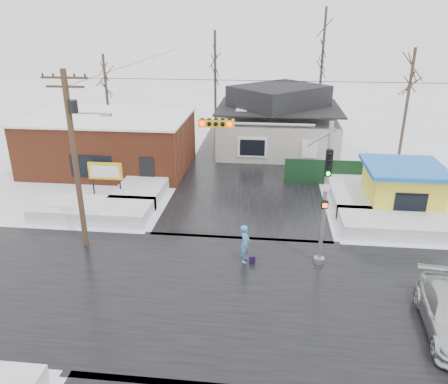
# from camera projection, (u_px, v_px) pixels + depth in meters

# --- Properties ---
(ground) EXTENTS (120.00, 120.00, 0.00)m
(ground) POSITION_uv_depth(u_px,v_px,m) (231.00, 294.00, 18.92)
(ground) COLOR white
(ground) RESTS_ON ground
(road_ns) EXTENTS (10.00, 120.00, 0.02)m
(road_ns) POSITION_uv_depth(u_px,v_px,m) (231.00, 294.00, 18.92)
(road_ns) COLOR black
(road_ns) RESTS_ON ground
(road_ew) EXTENTS (120.00, 10.00, 0.02)m
(road_ew) POSITION_uv_depth(u_px,v_px,m) (231.00, 294.00, 18.92)
(road_ew) COLOR black
(road_ew) RESTS_ON ground
(snowbank_nw) EXTENTS (7.00, 3.00, 0.80)m
(snowbank_nw) POSITION_uv_depth(u_px,v_px,m) (93.00, 210.00, 26.13)
(snowbank_nw) COLOR white
(snowbank_nw) RESTS_ON ground
(snowbank_ne) EXTENTS (7.00, 3.00, 0.80)m
(snowbank_ne) POSITION_uv_depth(u_px,v_px,m) (404.00, 224.00, 24.32)
(snowbank_ne) COLOR white
(snowbank_ne) RESTS_ON ground
(snowbank_nside_w) EXTENTS (3.00, 8.00, 0.80)m
(snowbank_nside_w) POSITION_uv_depth(u_px,v_px,m) (148.00, 182.00, 30.53)
(snowbank_nside_w) COLOR white
(snowbank_nside_w) RESTS_ON ground
(snowbank_nside_e) EXTENTS (3.00, 8.00, 0.80)m
(snowbank_nside_e) POSITION_uv_depth(u_px,v_px,m) (352.00, 190.00, 29.12)
(snowbank_nside_e) COLOR white
(snowbank_nside_e) RESTS_ON ground
(traffic_signal) EXTENTS (6.05, 0.68, 7.00)m
(traffic_signal) POSITION_uv_depth(u_px,v_px,m) (292.00, 175.00, 19.71)
(traffic_signal) COLOR gray
(traffic_signal) RESTS_ON ground
(utility_pole) EXTENTS (3.15, 0.44, 9.00)m
(utility_pole) POSITION_uv_depth(u_px,v_px,m) (75.00, 152.00, 21.03)
(utility_pole) COLOR #382619
(utility_pole) RESTS_ON ground
(brick_building) EXTENTS (12.20, 8.20, 4.12)m
(brick_building) POSITION_uv_depth(u_px,v_px,m) (110.00, 142.00, 33.99)
(brick_building) COLOR brown
(brick_building) RESTS_ON ground
(marquee_sign) EXTENTS (2.20, 0.21, 2.55)m
(marquee_sign) POSITION_uv_depth(u_px,v_px,m) (105.00, 172.00, 27.85)
(marquee_sign) COLOR black
(marquee_sign) RESTS_ON ground
(house) EXTENTS (10.40, 8.40, 5.76)m
(house) POSITION_uv_depth(u_px,v_px,m) (278.00, 122.00, 38.00)
(house) COLOR #B8B0A6
(house) RESTS_ON ground
(kiosk) EXTENTS (4.60, 4.60, 2.88)m
(kiosk) POSITION_uv_depth(u_px,v_px,m) (402.00, 188.00, 26.63)
(kiosk) COLOR yellow
(kiosk) RESTS_ON ground
(fence) EXTENTS (8.00, 0.12, 1.80)m
(fence) POSITION_uv_depth(u_px,v_px,m) (341.00, 173.00, 30.83)
(fence) COLOR black
(fence) RESTS_ON ground
(tree_far_left) EXTENTS (3.00, 3.00, 10.00)m
(tree_far_left) POSITION_uv_depth(u_px,v_px,m) (215.00, 54.00, 40.30)
(tree_far_left) COLOR #332821
(tree_far_left) RESTS_ON ground
(tree_far_mid) EXTENTS (3.00, 3.00, 12.00)m
(tree_far_mid) POSITION_uv_depth(u_px,v_px,m) (324.00, 35.00, 40.53)
(tree_far_mid) COLOR #332821
(tree_far_mid) RESTS_ON ground
(tree_far_right) EXTENTS (3.00, 3.00, 9.00)m
(tree_far_right) POSITION_uv_depth(u_px,v_px,m) (412.00, 72.00, 33.45)
(tree_far_right) COLOR #332821
(tree_far_right) RESTS_ON ground
(tree_far_west) EXTENTS (3.00, 3.00, 8.00)m
(tree_far_west) POSITION_uv_depth(u_px,v_px,m) (105.00, 72.00, 40.06)
(tree_far_west) COLOR #332821
(tree_far_west) RESTS_ON ground
(pedestrian) EXTENTS (0.57, 0.77, 1.93)m
(pedestrian) POSITION_uv_depth(u_px,v_px,m) (245.00, 244.00, 21.08)
(pedestrian) COLOR #4685C5
(pedestrian) RESTS_ON ground
(shopping_bag) EXTENTS (0.30, 0.19, 0.35)m
(shopping_bag) POSITION_uv_depth(u_px,v_px,m) (252.00, 260.00, 21.19)
(shopping_bag) COLOR black
(shopping_bag) RESTS_ON ground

